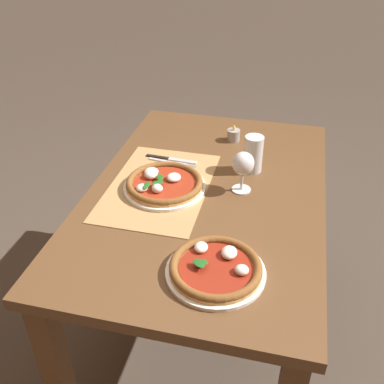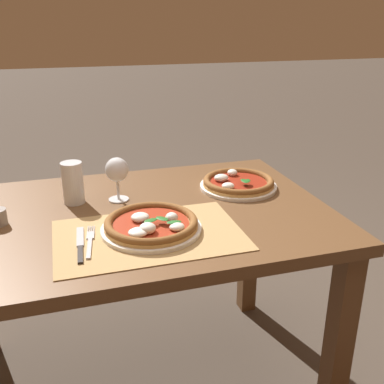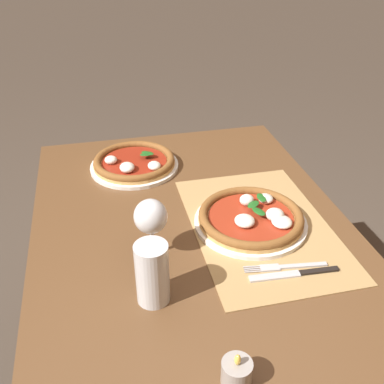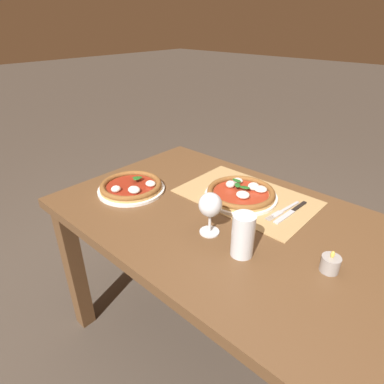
% 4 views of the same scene
% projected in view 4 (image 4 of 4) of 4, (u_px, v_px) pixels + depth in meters
% --- Properties ---
extents(ground_plane, '(24.00, 24.00, 0.00)m').
position_uv_depth(ground_plane, '(216.00, 342.00, 1.57)').
color(ground_plane, '#473D33').
extents(dining_table, '(1.29, 0.84, 0.74)m').
position_uv_depth(dining_table, '(222.00, 238.00, 1.27)').
color(dining_table, brown).
rests_on(dining_table, ground).
extents(paper_placemat, '(0.55, 0.36, 0.00)m').
position_uv_depth(paper_placemat, '(246.00, 197.00, 1.34)').
color(paper_placemat, '#A88451').
rests_on(paper_placemat, dining_table).
extents(pizza_near, '(0.30, 0.30, 0.05)m').
position_uv_depth(pizza_near, '(241.00, 193.00, 1.32)').
color(pizza_near, white).
rests_on(pizza_near, paper_placemat).
extents(pizza_far, '(0.29, 0.29, 0.05)m').
position_uv_depth(pizza_far, '(131.00, 187.00, 1.38)').
color(pizza_far, white).
rests_on(pizza_far, dining_table).
extents(wine_glass, '(0.08, 0.08, 0.16)m').
position_uv_depth(wine_glass, '(210.00, 207.00, 1.07)').
color(wine_glass, silver).
rests_on(wine_glass, dining_table).
extents(pint_glass, '(0.07, 0.07, 0.15)m').
position_uv_depth(pint_glass, '(243.00, 236.00, 0.99)').
color(pint_glass, silver).
rests_on(pint_glass, dining_table).
extents(fork, '(0.04, 0.20, 0.00)m').
position_uv_depth(fork, '(283.00, 211.00, 1.24)').
color(fork, '#B7B7BC').
rests_on(fork, paper_placemat).
extents(knife, '(0.03, 0.22, 0.01)m').
position_uv_depth(knife, '(291.00, 212.00, 1.23)').
color(knife, black).
rests_on(knife, paper_placemat).
extents(votive_candle, '(0.06, 0.06, 0.07)m').
position_uv_depth(votive_candle, '(330.00, 264.00, 0.94)').
color(votive_candle, gray).
rests_on(votive_candle, dining_table).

